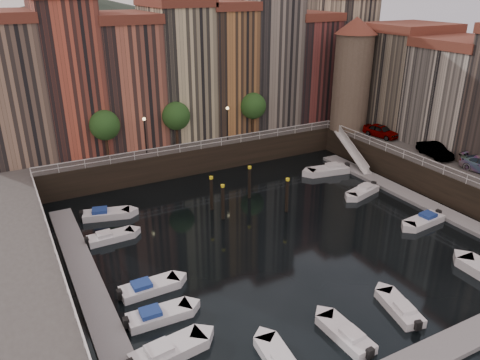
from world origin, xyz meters
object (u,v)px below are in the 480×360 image
corner_tower (352,73)px  boat_left_0 (167,352)px  car_b (435,151)px  gangway (352,150)px  boat_left_2 (148,288)px  mooring_pilings (243,194)px  car_a (381,132)px  boat_left_1 (158,315)px

corner_tower → boat_left_0: size_ratio=2.81×
boat_left_0 → car_b: 36.57m
gangway → boat_left_0: (-30.61, -19.64, -1.54)m
boat_left_0 → boat_left_2: (0.98, 6.67, -0.03)m
mooring_pilings → boat_left_2: bearing=-145.2°
corner_tower → mooring_pilings: bearing=-156.2°
boat_left_2 → car_a: size_ratio=0.99×
boat_left_1 → car_b: size_ratio=0.99×
boat_left_1 → car_b: 35.10m
corner_tower → boat_left_0: (-33.51, -24.14, -9.82)m
mooring_pilings → car_a: 21.76m
corner_tower → gangway: corner_tower is taller
corner_tower → boat_left_0: corner_tower is taller
boat_left_1 → gangway: bearing=30.2°
car_b → car_a: bearing=101.3°
corner_tower → gangway: bearing=-122.8°
boat_left_2 → car_a: car_a is taller
boat_left_1 → car_a: bearing=26.8°
car_b → boat_left_0: bearing=-151.3°
boat_left_1 → car_a: (33.98, 15.84, 3.42)m
mooring_pilings → boat_left_1: size_ratio=1.48×
mooring_pilings → boat_left_1: (-12.71, -11.78, -1.31)m
gangway → car_b: car_b is taller
boat_left_2 → boat_left_0: bearing=-99.7°
boat_left_2 → car_b: (33.67, 4.55, 3.39)m
corner_tower → boat_left_2: size_ratio=3.12×
corner_tower → car_b: size_ratio=3.09×
boat_left_2 → gangway: bearing=22.3°
boat_left_1 → boat_left_0: bearing=-97.9°
gangway → mooring_pilings: bearing=-165.7°
car_a → boat_left_2: bearing=-170.0°
car_b → corner_tower: bearing=105.7°
corner_tower → car_b: (1.14, -12.92, -6.46)m
gangway → boat_left_0: 36.40m
boat_left_0 → car_b: size_ratio=1.10×
mooring_pilings → boat_left_0: mooring_pilings is taller
mooring_pilings → boat_left_2: mooring_pilings is taller
boat_left_2 → car_a: bearing=19.2°
boat_left_0 → boat_left_2: boat_left_0 is taller
corner_tower → boat_left_2: 38.22m
gangway → boat_left_2: 32.38m
boat_left_1 → corner_tower: bearing=34.0°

